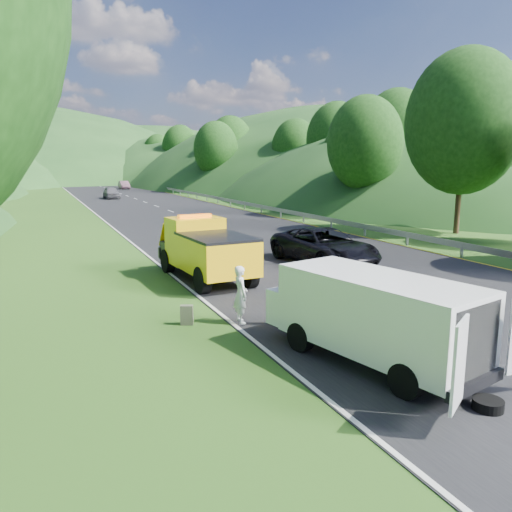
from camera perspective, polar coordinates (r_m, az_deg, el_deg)
name	(u,v)px	position (r m, az deg, el deg)	size (l,w,h in m)	color
ground	(344,308)	(16.54, 9.97, -5.87)	(320.00, 320.00, 0.00)	#38661E
road_surface	(157,206)	(54.63, -11.29, 5.60)	(14.00, 200.00, 0.02)	black
guardrail	(189,197)	(68.53, -7.64, 6.69)	(0.06, 140.00, 1.52)	gray
tree_line_right	(253,192)	(79.92, -0.35, 7.34)	(14.00, 140.00, 14.00)	#235418
hills_backdrop	(93,179)	(148.69, -18.17, 8.37)	(201.00, 288.60, 44.00)	#2D5B23
tow_truck	(205,249)	(20.05, -5.83, 0.79)	(2.57, 6.03, 2.53)	black
white_van	(372,314)	(11.97, 13.10, -6.44)	(3.80, 6.37, 2.12)	black
woman	(241,323)	(14.82, -1.75, -7.67)	(0.62, 0.46, 1.71)	silver
child	(279,326)	(14.57, 2.59, -8.01)	(0.51, 0.40, 1.05)	tan
worker	(418,368)	(12.33, 17.99, -12.11)	(1.18, 0.68, 1.83)	black
suitcase	(187,315)	(14.73, -7.92, -6.70)	(0.36, 0.20, 0.58)	#50523E
spare_tire	(487,410)	(10.91, 24.93, -15.69)	(0.58, 0.58, 0.20)	black
passing_suv	(324,264)	(23.36, 7.74, -0.93)	(2.74, 5.94, 1.65)	black
dist_car_a	(112,199)	(67.48, -16.16, 6.31)	(1.79, 4.45, 1.52)	#515055
dist_car_b	(124,189)	(91.14, -14.82, 7.40)	(1.47, 4.22, 1.39)	#6B4755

